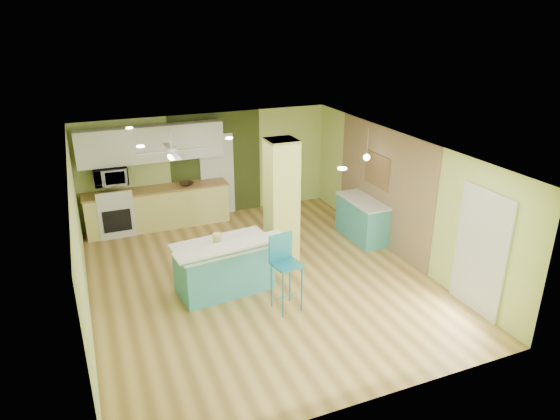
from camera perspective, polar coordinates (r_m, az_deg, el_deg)
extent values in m
cube|color=olive|center=(9.46, -2.34, -7.88)|extent=(6.00, 7.00, 0.01)
cube|color=white|center=(8.50, -2.59, 7.00)|extent=(6.00, 7.00, 0.01)
cube|color=#C1D673|center=(12.08, -8.20, 5.06)|extent=(6.00, 0.01, 2.50)
cube|color=#C1D673|center=(6.10, 9.19, -12.53)|extent=(6.00, 0.01, 2.50)
cube|color=#C1D673|center=(8.46, -21.98, -3.73)|extent=(0.01, 7.00, 2.50)
cube|color=#C1D673|center=(10.25, 13.53, 1.63)|extent=(0.01, 7.00, 2.50)
cube|color=#806549|center=(10.70, 11.62, 2.65)|extent=(0.02, 3.40, 2.50)
cube|color=#38451B|center=(12.11, -7.26, 5.15)|extent=(2.20, 0.02, 2.50)
cube|color=white|center=(12.16, -7.17, 3.99)|extent=(0.82, 0.05, 2.00)
cube|color=silver|center=(8.70, 21.94, -4.50)|extent=(0.04, 1.08, 2.10)
cube|color=#C5CC5E|center=(9.56, 0.17, 0.79)|extent=(0.55, 0.55, 2.50)
cube|color=#E9DF7A|center=(11.82, -13.72, 0.17)|extent=(3.20, 0.60, 0.90)
cube|color=olive|center=(11.66, -13.92, 2.32)|extent=(3.25, 0.63, 0.04)
cube|color=silver|center=(11.74, -18.28, -0.48)|extent=(0.76, 0.64, 0.90)
cube|color=black|center=(11.44, -18.11, -1.19)|extent=(0.59, 0.02, 0.50)
cube|color=silver|center=(11.27, -18.45, 1.53)|extent=(0.76, 0.06, 0.18)
cube|color=white|center=(11.49, -14.47, 7.35)|extent=(3.20, 0.34, 0.80)
imported|color=white|center=(11.45, -18.80, 3.70)|extent=(0.70, 0.48, 0.39)
cylinder|color=silver|center=(10.17, -12.39, 7.77)|extent=(0.03, 0.03, 0.40)
cylinder|color=silver|center=(10.21, -12.30, 6.68)|extent=(0.24, 0.24, 0.10)
sphere|color=white|center=(10.24, -12.24, 6.03)|extent=(0.18, 0.18, 0.18)
cylinder|color=white|center=(10.38, 9.98, 7.59)|extent=(0.01, 0.01, 0.62)
sphere|color=white|center=(10.46, 9.87, 5.95)|extent=(0.14, 0.14, 0.14)
cube|color=brown|center=(10.75, 11.05, 4.47)|extent=(0.03, 0.90, 0.70)
cube|color=teal|center=(8.96, -6.39, -6.64)|extent=(1.70, 0.99, 0.86)
cube|color=#F0E5CF|center=(8.75, -6.51, -4.02)|extent=(1.81, 1.09, 0.05)
cube|color=teal|center=(8.40, -5.53, -4.49)|extent=(1.83, 0.34, 0.12)
cube|color=#F0E5CF|center=(8.37, -5.54, -4.14)|extent=(1.99, 0.62, 0.04)
cylinder|color=teal|center=(8.15, 0.34, -9.73)|extent=(0.03, 0.03, 0.82)
cylinder|color=teal|center=(8.31, 2.51, -9.05)|extent=(0.03, 0.03, 0.82)
cylinder|color=teal|center=(8.41, -0.98, -8.62)|extent=(0.03, 0.03, 0.82)
cylinder|color=teal|center=(8.58, 1.15, -7.99)|extent=(0.03, 0.03, 0.82)
cube|color=teal|center=(8.15, 0.77, -6.25)|extent=(0.49, 0.49, 0.03)
cube|color=teal|center=(8.19, 0.06, -4.19)|extent=(0.43, 0.10, 0.46)
cube|color=teal|center=(11.04, 9.31, -1.13)|extent=(0.56, 1.34, 0.86)
cube|color=silver|center=(10.88, 9.45, 1.06)|extent=(0.59, 1.40, 0.04)
imported|color=#332114|center=(11.70, -10.63, 2.96)|extent=(0.38, 0.38, 0.08)
cylinder|color=gold|center=(8.74, -7.20, -3.26)|extent=(0.15, 0.15, 0.19)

